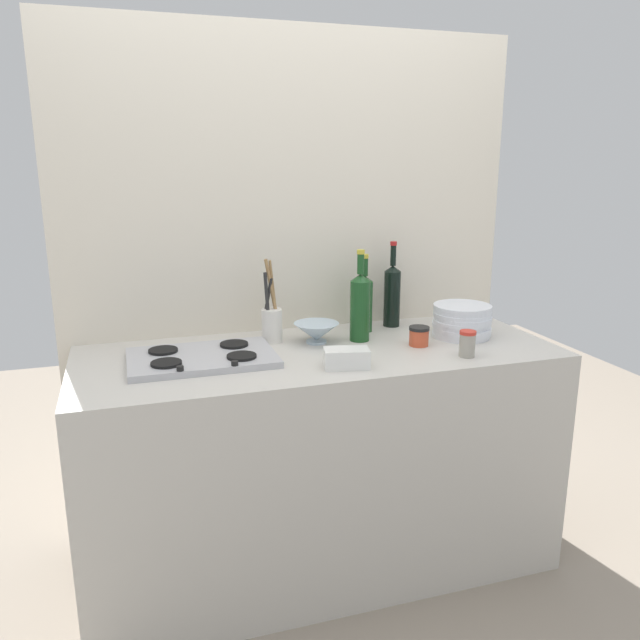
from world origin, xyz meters
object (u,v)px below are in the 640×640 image
at_px(utensil_crock, 272,321).
at_px(condiment_jar_rear, 467,344).
at_px(plate_stack, 462,321).
at_px(wine_bottle_mid_left, 365,302).
at_px(wine_bottle_leftmost, 360,306).
at_px(mixing_bowl, 316,332).
at_px(condiment_jar_front, 419,336).
at_px(wine_bottle_mid_right, 392,294).
at_px(butter_dish, 346,358).
at_px(stovetop_hob, 202,357).

bearing_deg(utensil_crock, condiment_jar_rear, -32.61).
bearing_deg(plate_stack, condiment_jar_rear, -115.63).
xyz_separation_m(wine_bottle_mid_left, utensil_crock, (-0.40, -0.03, -0.04)).
relative_size(wine_bottle_leftmost, utensil_crock, 1.10).
relative_size(wine_bottle_leftmost, wine_bottle_mid_left, 1.12).
height_order(mixing_bowl, condiment_jar_front, mixing_bowl).
distance_m(wine_bottle_mid_right, mixing_bowl, 0.43).
bearing_deg(condiment_jar_rear, mixing_bowl, 144.67).
bearing_deg(wine_bottle_mid_left, condiment_jar_front, -64.10).
relative_size(wine_bottle_leftmost, mixing_bowl, 2.04).
distance_m(plate_stack, condiment_jar_front, 0.23).
distance_m(plate_stack, butter_dish, 0.62).
bearing_deg(condiment_jar_rear, utensil_crock, 147.39).
bearing_deg(butter_dish, condiment_jar_front, 24.52).
distance_m(stovetop_hob, wine_bottle_leftmost, 0.65).
bearing_deg(wine_bottle_mid_right, stovetop_hob, -163.83).
height_order(mixing_bowl, utensil_crock, utensil_crock).
bearing_deg(mixing_bowl, condiment_jar_front, -22.68).
bearing_deg(mixing_bowl, stovetop_hob, -168.23).
height_order(mixing_bowl, condiment_jar_rear, condiment_jar_rear).
bearing_deg(wine_bottle_mid_left, wine_bottle_mid_right, 17.32).
distance_m(wine_bottle_mid_right, condiment_jar_front, 0.32).
bearing_deg(wine_bottle_mid_right, condiment_jar_front, -93.49).
bearing_deg(wine_bottle_mid_left, butter_dish, -118.82).
xyz_separation_m(mixing_bowl, butter_dish, (0.01, -0.32, -0.01)).
distance_m(wine_bottle_mid_right, butter_dish, 0.61).
relative_size(stovetop_hob, wine_bottle_mid_right, 1.42).
height_order(wine_bottle_leftmost, condiment_jar_rear, wine_bottle_leftmost).
height_order(wine_bottle_mid_left, wine_bottle_mid_right, wine_bottle_mid_right).
bearing_deg(stovetop_hob, utensil_crock, 29.37).
distance_m(plate_stack, wine_bottle_mid_right, 0.32).
bearing_deg(wine_bottle_leftmost, wine_bottle_mid_left, 60.89).
relative_size(stovetop_hob, plate_stack, 2.16).
relative_size(plate_stack, wine_bottle_mid_left, 0.74).
bearing_deg(stovetop_hob, butter_dish, -25.26).
relative_size(stovetop_hob, utensil_crock, 1.56).
distance_m(plate_stack, mixing_bowl, 0.60).
distance_m(plate_stack, condiment_jar_rear, 0.27).
relative_size(wine_bottle_mid_left, utensil_crock, 0.98).
distance_m(utensil_crock, condiment_jar_rear, 0.75).
distance_m(wine_bottle_leftmost, mixing_bowl, 0.20).
bearing_deg(wine_bottle_mid_left, condiment_jar_rear, -62.38).
relative_size(wine_bottle_mid_left, wine_bottle_mid_right, 0.89).
height_order(stovetop_hob, mixing_bowl, mixing_bowl).
bearing_deg(condiment_jar_rear, wine_bottle_mid_right, 100.07).
height_order(wine_bottle_mid_left, condiment_jar_front, wine_bottle_mid_left).
xyz_separation_m(wine_bottle_leftmost, mixing_bowl, (-0.17, 0.02, -0.10)).
xyz_separation_m(plate_stack, mixing_bowl, (-0.59, 0.09, -0.02)).
relative_size(stovetop_hob, butter_dish, 3.33).
xyz_separation_m(plate_stack, butter_dish, (-0.58, -0.22, -0.03)).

